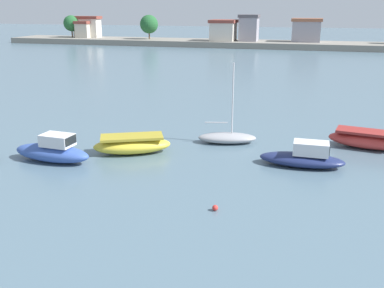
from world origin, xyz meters
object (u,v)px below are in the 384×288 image
at_px(moored_boat_4, 132,145).
at_px(moored_boat_6, 304,157).
at_px(moored_boat_5, 227,138).
at_px(moored_boat_3, 53,151).
at_px(mooring_buoy_1, 215,208).
at_px(moored_boat_7, 368,140).

height_order(moored_boat_4, moored_boat_6, moored_boat_6).
xyz_separation_m(moored_boat_4, moored_boat_6, (11.18, 0.56, -0.02)).
bearing_deg(moored_boat_5, moored_boat_6, -45.34).
bearing_deg(moored_boat_4, moored_boat_6, -22.11).
height_order(moored_boat_3, moored_boat_6, moored_boat_3).
bearing_deg(moored_boat_6, mooring_buoy_1, -117.47).
bearing_deg(moored_boat_6, moored_boat_4, -177.16).
xyz_separation_m(moored_boat_5, moored_boat_6, (5.49, -3.44, 0.17)).
distance_m(moored_boat_3, moored_boat_4, 5.09).
distance_m(moored_boat_5, moored_boat_7, 9.76).
height_order(moored_boat_3, moored_boat_4, moored_boat_3).
distance_m(moored_boat_3, mooring_buoy_1, 12.24).
distance_m(moored_boat_4, mooring_buoy_1, 10.08).
relative_size(moored_boat_6, mooring_buoy_1, 17.77).
height_order(moored_boat_6, moored_boat_7, moored_boat_6).
bearing_deg(moored_boat_3, moored_boat_6, 16.32).
height_order(moored_boat_4, moored_boat_7, moored_boat_7).
bearing_deg(moored_boat_4, moored_boat_5, 10.09).
bearing_deg(moored_boat_4, moored_boat_7, -5.33).
relative_size(moored_boat_3, mooring_buoy_1, 18.73).
relative_size(moored_boat_4, moored_boat_5, 0.95).
relative_size(moored_boat_4, moored_boat_7, 0.99).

